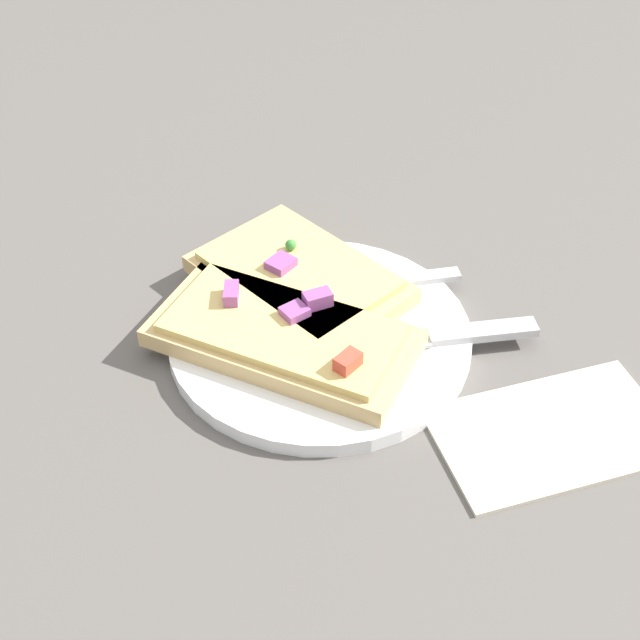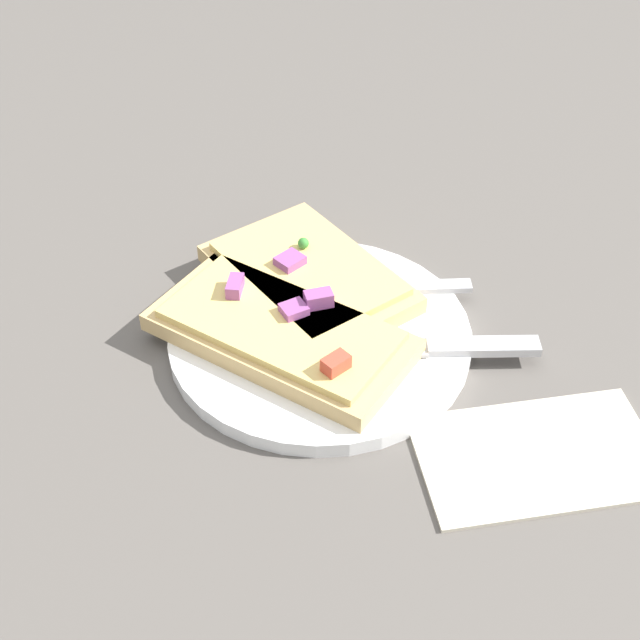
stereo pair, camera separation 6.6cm
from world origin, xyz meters
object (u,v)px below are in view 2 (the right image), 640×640
Objects in this scene: plate at (320,336)px; pizza_slice_main at (281,332)px; pizza_slice_corner at (306,276)px; knife at (415,347)px; fork at (330,290)px; napkin at (538,454)px.

pizza_slice_main reaches higher than plate.
pizza_slice_main and pizza_slice_corner have the same top height.
pizza_slice_corner is at bearing -43.93° from knife.
plate is 0.05m from fork.
fork is at bearing 90.10° from pizza_slice_main.
knife reaches higher than plate.
pizza_slice_corner reaches higher than plate.
fork is 0.07m from pizza_slice_main.
fork is 1.05× the size of pizza_slice_corner.
pizza_slice_corner is at bearing 107.43° from pizza_slice_main.
plate is at bearing 56.60° from pizza_slice_main.
pizza_slice_main is at bearing 14.01° from plate.
napkin is at bearing 128.56° from knife.
napkin is (-0.06, 0.10, -0.01)m from knife.
pizza_slice_corner is (0.00, -0.05, 0.02)m from plate.
plate is 1.12× the size of pizza_slice_main.
napkin is (-0.15, 0.13, -0.02)m from pizza_slice_main.
napkin is (-0.12, 0.19, -0.02)m from pizza_slice_corner.
knife is at bearing 130.08° from fork.
pizza_slice_main is (0.09, -0.03, 0.01)m from knife.
plate is 0.18m from napkin.
plate is at bearing 77.16° from fork.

